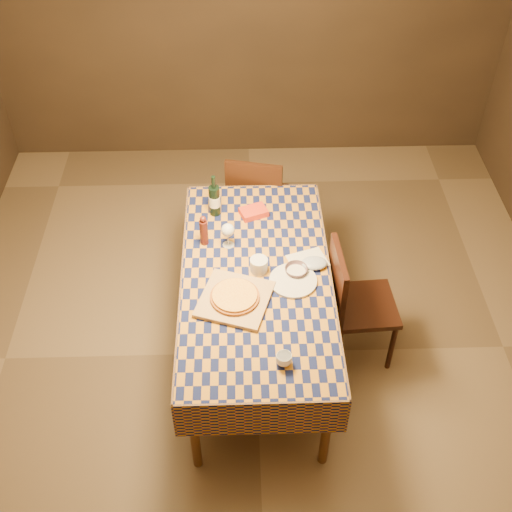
{
  "coord_description": "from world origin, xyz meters",
  "views": [
    {
      "loc": [
        -0.08,
        -2.77,
        3.63
      ],
      "look_at": [
        0.0,
        0.05,
        0.9
      ],
      "focal_mm": 45.0,
      "sensor_mm": 36.0,
      "label": 1
    }
  ],
  "objects_px": {
    "white_plate": "(293,281)",
    "chair_right": "(352,299)",
    "dining_table": "(256,285)",
    "bowl": "(296,270)",
    "wine_bottle": "(215,200)",
    "cutting_board": "(235,299)",
    "pizza": "(235,296)",
    "chair_far": "(257,198)"
  },
  "relations": [
    {
      "from": "white_plate",
      "to": "chair_right",
      "type": "distance_m",
      "value": 0.48
    },
    {
      "from": "dining_table",
      "to": "white_plate",
      "type": "distance_m",
      "value": 0.25
    },
    {
      "from": "bowl",
      "to": "wine_bottle",
      "type": "bearing_deg",
      "value": 130.95
    },
    {
      "from": "dining_table",
      "to": "chair_right",
      "type": "height_order",
      "value": "chair_right"
    },
    {
      "from": "chair_right",
      "to": "white_plate",
      "type": "bearing_deg",
      "value": -170.71
    },
    {
      "from": "cutting_board",
      "to": "pizza",
      "type": "bearing_deg",
      "value": -135.0
    },
    {
      "from": "cutting_board",
      "to": "bowl",
      "type": "height_order",
      "value": "bowl"
    },
    {
      "from": "wine_bottle",
      "to": "chair_right",
      "type": "bearing_deg",
      "value": -34.03
    },
    {
      "from": "white_plate",
      "to": "chair_far",
      "type": "height_order",
      "value": "chair_far"
    },
    {
      "from": "pizza",
      "to": "wine_bottle",
      "type": "xyz_separation_m",
      "value": [
        -0.13,
        0.81,
        0.08
      ]
    },
    {
      "from": "dining_table",
      "to": "cutting_board",
      "type": "relative_size",
      "value": 4.63
    },
    {
      "from": "pizza",
      "to": "bowl",
      "type": "xyz_separation_m",
      "value": [
        0.38,
        0.22,
        -0.02
      ]
    },
    {
      "from": "white_plate",
      "to": "chair_right",
      "type": "height_order",
      "value": "chair_right"
    },
    {
      "from": "white_plate",
      "to": "chair_far",
      "type": "bearing_deg",
      "value": 99.64
    },
    {
      "from": "chair_far",
      "to": "wine_bottle",
      "type": "bearing_deg",
      "value": -122.94
    },
    {
      "from": "bowl",
      "to": "chair_right",
      "type": "relative_size",
      "value": 0.15
    },
    {
      "from": "white_plate",
      "to": "bowl",
      "type": "bearing_deg",
      "value": 72.45
    },
    {
      "from": "dining_table",
      "to": "chair_far",
      "type": "bearing_deg",
      "value": 88.19
    },
    {
      "from": "cutting_board",
      "to": "white_plate",
      "type": "relative_size",
      "value": 1.35
    },
    {
      "from": "cutting_board",
      "to": "bowl",
      "type": "bearing_deg",
      "value": 29.98
    },
    {
      "from": "bowl",
      "to": "chair_far",
      "type": "height_order",
      "value": "chair_far"
    },
    {
      "from": "dining_table",
      "to": "bowl",
      "type": "xyz_separation_m",
      "value": [
        0.25,
        0.03,
        0.1
      ]
    },
    {
      "from": "pizza",
      "to": "chair_right",
      "type": "xyz_separation_m",
      "value": [
        0.76,
        0.21,
        -0.29
      ]
    },
    {
      "from": "cutting_board",
      "to": "wine_bottle",
      "type": "bearing_deg",
      "value": 99.13
    },
    {
      "from": "wine_bottle",
      "to": "chair_far",
      "type": "height_order",
      "value": "wine_bottle"
    },
    {
      "from": "dining_table",
      "to": "cutting_board",
      "type": "xyz_separation_m",
      "value": [
        -0.13,
        -0.2,
        0.09
      ]
    },
    {
      "from": "dining_table",
      "to": "chair_far",
      "type": "distance_m",
      "value": 1.09
    },
    {
      "from": "chair_right",
      "to": "dining_table",
      "type": "bearing_deg",
      "value": -178.57
    },
    {
      "from": "cutting_board",
      "to": "bowl",
      "type": "relative_size",
      "value": 2.81
    },
    {
      "from": "bowl",
      "to": "wine_bottle",
      "type": "xyz_separation_m",
      "value": [
        -0.51,
        0.59,
        0.1
      ]
    },
    {
      "from": "dining_table",
      "to": "chair_far",
      "type": "relative_size",
      "value": 1.98
    },
    {
      "from": "white_plate",
      "to": "wine_bottle",
      "type": "bearing_deg",
      "value": 126.29
    },
    {
      "from": "cutting_board",
      "to": "pizza",
      "type": "xyz_separation_m",
      "value": [
        -0.0,
        -0.0,
        0.03
      ]
    },
    {
      "from": "dining_table",
      "to": "white_plate",
      "type": "xyz_separation_m",
      "value": [
        0.23,
        -0.05,
        0.08
      ]
    },
    {
      "from": "pizza",
      "to": "wine_bottle",
      "type": "bearing_deg",
      "value": 99.13
    },
    {
      "from": "dining_table",
      "to": "bowl",
      "type": "relative_size",
      "value": 12.99
    },
    {
      "from": "chair_right",
      "to": "bowl",
      "type": "bearing_deg",
      "value": 178.55
    },
    {
      "from": "cutting_board",
      "to": "wine_bottle",
      "type": "xyz_separation_m",
      "value": [
        -0.13,
        0.81,
        0.1
      ]
    },
    {
      "from": "bowl",
      "to": "chair_far",
      "type": "bearing_deg",
      "value": 101.55
    },
    {
      "from": "cutting_board",
      "to": "chair_right",
      "type": "height_order",
      "value": "chair_right"
    },
    {
      "from": "cutting_board",
      "to": "pizza",
      "type": "height_order",
      "value": "pizza"
    },
    {
      "from": "dining_table",
      "to": "chair_right",
      "type": "distance_m",
      "value": 0.65
    }
  ]
}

